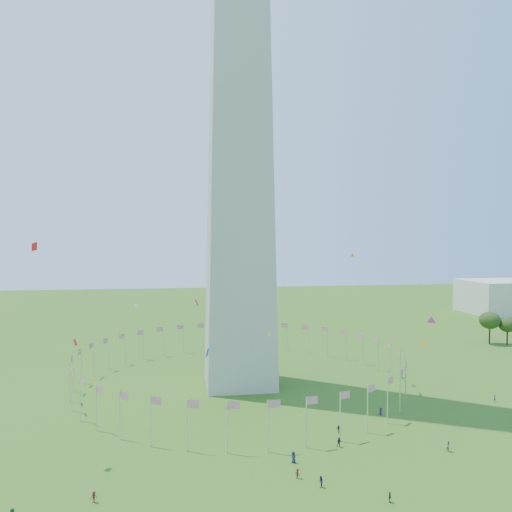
# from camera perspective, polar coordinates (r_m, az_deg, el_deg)

# --- Properties ---
(ground) EXTENTS (600.00, 600.00, 0.00)m
(ground) POSITION_cam_1_polar(r_m,az_deg,el_deg) (82.95, 2.70, -24.18)
(ground) COLOR #2E5714
(ground) RESTS_ON ground
(washington_monument) EXTENTS (16.80, 16.80, 169.00)m
(washington_monument) POSITION_cam_1_polar(r_m,az_deg,el_deg) (132.78, -1.92, 23.14)
(washington_monument) COLOR #BBB7A6
(washington_monument) RESTS_ON ground
(flag_ring) EXTENTS (80.24, 80.24, 9.00)m
(flag_ring) POSITION_cam_1_polar(r_m,az_deg,el_deg) (127.93, -1.88, -12.53)
(flag_ring) COLOR silver
(flag_ring) RESTS_ON ground
(crowd) EXTENTS (92.11, 65.83, 1.94)m
(crowd) POSITION_cam_1_polar(r_m,az_deg,el_deg) (79.56, 9.22, -24.73)
(crowd) COLOR maroon
(crowd) RESTS_ON ground
(kites_aloft) EXTENTS (104.07, 82.62, 41.75)m
(kites_aloft) POSITION_cam_1_polar(r_m,az_deg,el_deg) (100.67, 6.78, -5.85)
(kites_aloft) COLOR #CC2699
(kites_aloft) RESTS_ON ground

